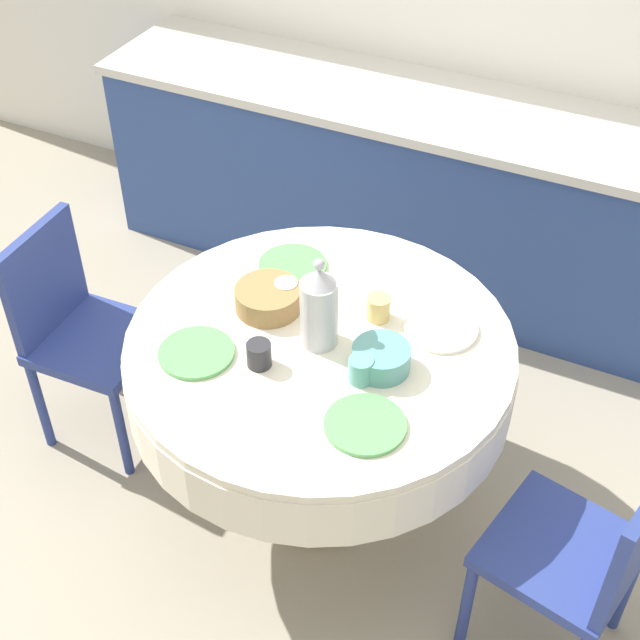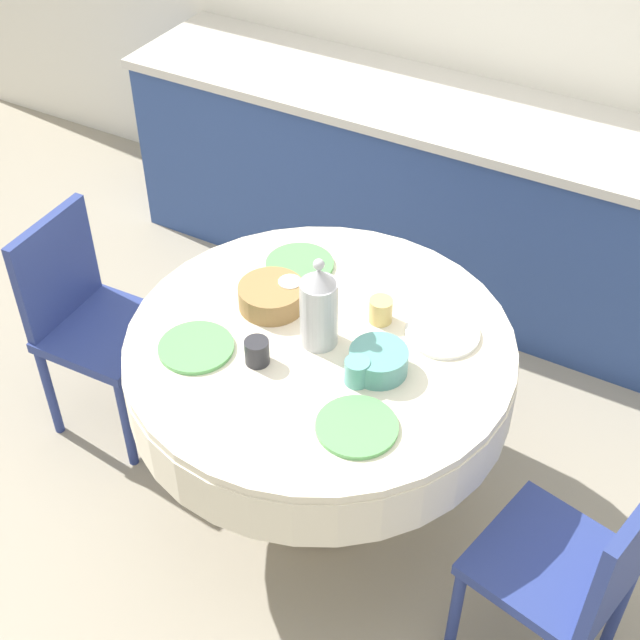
{
  "view_description": "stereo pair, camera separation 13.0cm",
  "coord_description": "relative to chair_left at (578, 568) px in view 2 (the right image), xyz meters",
  "views": [
    {
      "loc": [
        0.87,
        -1.82,
        2.6
      ],
      "look_at": [
        0.0,
        0.0,
        0.85
      ],
      "focal_mm": 50.0,
      "sensor_mm": 36.0,
      "label": 1
    },
    {
      "loc": [
        0.99,
        -1.76,
        2.6
      ],
      "look_at": [
        0.0,
        0.0,
        0.85
      ],
      "focal_mm": 50.0,
      "sensor_mm": 36.0,
      "label": 2
    }
  ],
  "objects": [
    {
      "name": "cup_near_right",
      "position": [
        -0.74,
        0.1,
        0.31
      ],
      "size": [
        0.07,
        0.07,
        0.08
      ],
      "primitive_type": "cylinder",
      "color": "#5BA39E",
      "rests_on": "dining_table"
    },
    {
      "name": "plate_near_left",
      "position": [
        -1.23,
        -0.02,
        0.28
      ],
      "size": [
        0.23,
        0.23,
        0.01
      ],
      "primitive_type": "cylinder",
      "color": "#5BA85B",
      "rests_on": "dining_table"
    },
    {
      "name": "coffee_carafe",
      "position": [
        -0.92,
        0.2,
        0.41
      ],
      "size": [
        0.12,
        0.12,
        0.31
      ],
      "color": "#B2B2B7",
      "rests_on": "dining_table"
    },
    {
      "name": "fruit_bowl",
      "position": [
        -0.71,
        0.17,
        0.31
      ],
      "size": [
        0.17,
        0.17,
        0.08
      ],
      "primitive_type": "cylinder",
      "color": "#569993",
      "rests_on": "dining_table"
    },
    {
      "name": "chair_right",
      "position": [
        -1.87,
        0.17,
        0.0
      ],
      "size": [
        0.41,
        0.41,
        0.88
      ],
      "rotation": [
        0.0,
        0.0,
        -1.53
      ],
      "color": "navy",
      "rests_on": "ground_plane"
    },
    {
      "name": "plate_near_right",
      "position": [
        -0.66,
        -0.06,
        0.28
      ],
      "size": [
        0.23,
        0.23,
        0.01
      ],
      "primitive_type": "cylinder",
      "color": "#5BA85B",
      "rests_on": "dining_table"
    },
    {
      "name": "plate_far_right",
      "position": [
        -0.6,
        0.41,
        0.28
      ],
      "size": [
        0.23,
        0.23,
        0.01
      ],
      "primitive_type": "cylinder",
      "color": "white",
      "rests_on": "dining_table"
    },
    {
      "name": "plate_far_left",
      "position": [
        -1.16,
        0.49,
        0.28
      ],
      "size": [
        0.23,
        0.23,
        0.01
      ],
      "primitive_type": "cylinder",
      "color": "#5BA85B",
      "rests_on": "dining_table"
    },
    {
      "name": "kitchen_counter",
      "position": [
        -0.92,
        1.6,
        -0.05
      ],
      "size": [
        3.24,
        0.64,
        0.88
      ],
      "color": "#2D4784",
      "rests_on": "ground_plane"
    },
    {
      "name": "ground_plane",
      "position": [
        -0.92,
        0.2,
        -0.5
      ],
      "size": [
        12.0,
        12.0,
        0.0
      ],
      "primitive_type": "plane",
      "color": "#9E937F"
    },
    {
      "name": "dining_table",
      "position": [
        -0.92,
        0.2,
        0.14
      ],
      "size": [
        1.22,
        1.22,
        0.77
      ],
      "color": "brown",
      "rests_on": "ground_plane"
    },
    {
      "name": "chair_left",
      "position": [
        0.0,
        0.0,
        0.0
      ],
      "size": [
        0.48,
        0.48,
        0.88
      ],
      "rotation": [
        0.0,
        0.0,
        1.35
      ],
      "color": "navy",
      "rests_on": "ground_plane"
    },
    {
      "name": "bread_basket",
      "position": [
        -1.14,
        0.27,
        0.31
      ],
      "size": [
        0.21,
        0.21,
        0.08
      ],
      "primitive_type": "cylinder",
      "color": "olive",
      "rests_on": "dining_table"
    },
    {
      "name": "cup_far_left",
      "position": [
        -1.1,
        0.32,
        0.31
      ],
      "size": [
        0.07,
        0.07,
        0.08
      ],
      "primitive_type": "cylinder",
      "color": "white",
      "rests_on": "dining_table"
    },
    {
      "name": "cup_far_right",
      "position": [
        -0.8,
        0.38,
        0.31
      ],
      "size": [
        0.07,
        0.07,
        0.08
      ],
      "primitive_type": "cylinder",
      "color": "#DBB766",
      "rests_on": "dining_table"
    },
    {
      "name": "cup_near_left",
      "position": [
        -1.04,
        0.03,
        0.31
      ],
      "size": [
        0.07,
        0.07,
        0.08
      ],
      "primitive_type": "cylinder",
      "color": "#28282D",
      "rests_on": "dining_table"
    }
  ]
}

